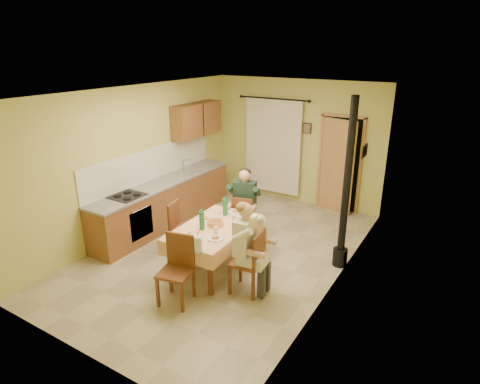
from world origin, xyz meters
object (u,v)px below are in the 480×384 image
Objects in this scene: chair_right at (248,274)px; man_far at (244,198)px; chair_left at (184,239)px; man_right at (247,238)px; chair_near at (176,284)px; chair_far at (244,228)px; dining_table at (214,248)px; stove_flue at (345,209)px.

man_far is (-0.86, 1.36, 0.59)m from chair_right.
man_right is (1.52, -0.42, 0.59)m from chair_left.
chair_near reaches higher than chair_left.
chair_near is 0.72× the size of man_far.
chair_far is 0.94× the size of chair_near.
chair_near is at bearing -89.55° from dining_table.
chair_far is 1.95m from stove_flue.
man_right is (-0.01, -0.00, 0.59)m from chair_right.
chair_far is at bearing 131.30° from chair_left.
stove_flue is at bearing -139.53° from chair_near.
man_far is at bearing 91.64° from dining_table.
man_far is at bearing 131.79° from chair_left.
chair_left reaches higher than dining_table.
chair_near is at bearing 129.73° from man_right.
chair_far is at bearing 91.51° from dining_table.
dining_table is 1.78× the size of chair_far.
chair_left is (-1.54, 0.42, -0.00)m from chair_right.
man_far and man_right have the same top height.
man_far is at bearing 90.00° from chair_far.
chair_far is at bearing -90.00° from man_far.
stove_flue is at bearing -12.54° from chair_far.
chair_right is 0.35× the size of stove_flue.
chair_near reaches higher than chair_far.
chair_right reaches higher than dining_table.
man_right reaches higher than chair_left.
stove_flue is at bearing -39.49° from man_right.
chair_far is 0.94× the size of chair_right.
chair_near is 1.05m from chair_right.
chair_far is (-0.07, 1.07, -0.09)m from dining_table.
man_far is at bearing -98.75° from chair_near.
man_far is (-0.13, 2.11, 0.59)m from chair_near.
man_far is (0.67, 0.94, 0.59)m from chair_left.
chair_near reaches higher than dining_table.
man_right is at bearing -73.81° from chair_far.
chair_right is at bearing -90.00° from man_right.
chair_far is 1.60m from chair_right.
chair_far reaches higher than dining_table.
chair_right is at bearing -122.94° from stove_flue.
man_far is at bearing 26.19° from chair_right.
chair_left is 2.79m from stove_flue.
dining_table is 1.03m from chair_near.
chair_right is at bearing -73.47° from man_far.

